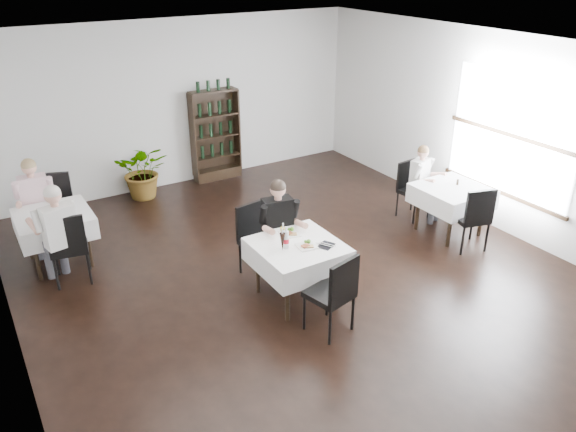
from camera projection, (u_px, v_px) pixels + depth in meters
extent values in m
plane|color=black|center=(316.00, 290.00, 7.38)|extent=(9.00, 9.00, 0.00)
plane|color=white|center=(322.00, 57.00, 6.08)|extent=(9.00, 9.00, 0.00)
plane|color=silver|center=(179.00, 104.00, 10.19)|extent=(7.00, 0.00, 7.00)
plane|color=silver|center=(0.00, 261.00, 5.08)|extent=(0.00, 9.00, 9.00)
plane|color=silver|center=(512.00, 138.00, 8.38)|extent=(0.00, 9.00, 9.00)
cube|color=white|center=(512.00, 135.00, 8.35)|extent=(0.03, 2.20, 1.80)
cube|color=black|center=(501.00, 192.00, 8.73)|extent=(0.05, 2.30, 0.06)
cube|color=black|center=(218.00, 173.00, 10.94)|extent=(0.90, 0.28, 0.20)
cylinder|color=black|center=(288.00, 295.00, 6.63)|extent=(0.06, 0.06, 0.71)
cylinder|color=black|center=(258.00, 268.00, 7.19)|extent=(0.06, 0.06, 0.71)
cylinder|color=black|center=(338.00, 278.00, 6.97)|extent=(0.06, 0.06, 0.71)
cylinder|color=black|center=(305.00, 254.00, 7.53)|extent=(0.06, 0.06, 0.71)
cube|color=black|center=(297.00, 247.00, 6.92)|extent=(0.85, 0.85, 0.04)
cube|color=white|center=(297.00, 255.00, 6.97)|extent=(1.03, 1.03, 0.30)
cylinder|color=black|center=(36.00, 257.00, 7.45)|extent=(0.06, 0.06, 0.71)
cylinder|color=black|center=(28.00, 237.00, 7.97)|extent=(0.06, 0.06, 0.71)
cylinder|color=black|center=(88.00, 244.00, 7.77)|extent=(0.06, 0.06, 0.71)
cylinder|color=black|center=(77.00, 225.00, 8.29)|extent=(0.06, 0.06, 0.71)
cube|color=black|center=(53.00, 216.00, 7.71)|extent=(0.80, 0.80, 0.04)
cube|color=white|center=(54.00, 223.00, 7.76)|extent=(0.98, 0.98, 0.30)
cylinder|color=black|center=(450.00, 225.00, 8.30)|extent=(0.06, 0.06, 0.71)
cylinder|color=black|center=(418.00, 209.00, 8.83)|extent=(0.06, 0.06, 0.71)
cylinder|color=black|center=(482.00, 215.00, 8.62)|extent=(0.06, 0.06, 0.71)
cylinder|color=black|center=(449.00, 200.00, 9.15)|extent=(0.06, 0.06, 0.71)
cube|color=black|center=(453.00, 190.00, 8.56)|extent=(0.80, 0.80, 0.04)
cube|color=white|center=(452.00, 196.00, 8.61)|extent=(0.98, 0.98, 0.30)
imported|color=#266021|center=(143.00, 171.00, 9.92)|extent=(1.15, 1.08, 1.01)
cylinder|color=black|center=(258.00, 270.00, 7.41)|extent=(0.04, 0.04, 0.45)
cylinder|color=black|center=(240.00, 258.00, 7.67)|extent=(0.04, 0.04, 0.45)
cylinder|color=black|center=(281.00, 260.00, 7.64)|extent=(0.04, 0.04, 0.45)
cylinder|color=black|center=(263.00, 249.00, 7.91)|extent=(0.04, 0.04, 0.45)
cube|color=black|center=(260.00, 243.00, 7.55)|extent=(0.52, 0.52, 0.07)
cube|color=black|center=(250.00, 220.00, 7.57)|extent=(0.45, 0.12, 0.49)
cylinder|color=black|center=(327.00, 299.00, 6.78)|extent=(0.04, 0.04, 0.46)
cylinder|color=black|center=(353.00, 313.00, 6.52)|extent=(0.04, 0.04, 0.46)
cylinder|color=black|center=(304.00, 313.00, 6.53)|extent=(0.04, 0.04, 0.46)
cylinder|color=black|center=(330.00, 328.00, 6.27)|extent=(0.04, 0.04, 0.46)
cube|color=black|center=(329.00, 294.00, 6.41)|extent=(0.55, 0.55, 0.07)
cube|color=black|center=(344.00, 281.00, 6.16)|extent=(0.46, 0.15, 0.50)
cylinder|color=black|center=(41.00, 236.00, 8.23)|extent=(0.04, 0.04, 0.48)
cylinder|color=black|center=(46.00, 224.00, 8.60)|extent=(0.04, 0.04, 0.48)
cylinder|color=black|center=(71.00, 234.00, 8.31)|extent=(0.04, 0.04, 0.48)
cylinder|color=black|center=(75.00, 221.00, 8.68)|extent=(0.04, 0.04, 0.48)
cube|color=black|center=(55.00, 212.00, 8.33)|extent=(0.62, 0.62, 0.07)
cube|color=black|center=(54.00, 189.00, 8.41)|extent=(0.47, 0.21, 0.52)
cylinder|color=black|center=(88.00, 255.00, 7.75)|extent=(0.04, 0.04, 0.47)
cylinder|color=black|center=(89.00, 269.00, 7.41)|extent=(0.04, 0.04, 0.47)
cylinder|color=black|center=(56.00, 260.00, 7.62)|extent=(0.04, 0.04, 0.47)
cylinder|color=black|center=(56.00, 275.00, 7.28)|extent=(0.04, 0.04, 0.47)
cube|color=black|center=(69.00, 247.00, 7.40)|extent=(0.55, 0.55, 0.07)
cube|color=black|center=(66.00, 236.00, 7.10)|extent=(0.47, 0.14, 0.51)
cylinder|color=black|center=(414.00, 212.00, 9.07)|extent=(0.03, 0.03, 0.43)
cylinder|color=black|center=(397.00, 204.00, 9.33)|extent=(0.03, 0.03, 0.43)
cylinder|color=black|center=(429.00, 206.00, 9.27)|extent=(0.03, 0.03, 0.43)
cylinder|color=black|center=(412.00, 199.00, 9.54)|extent=(0.03, 0.03, 0.43)
cube|color=black|center=(414.00, 192.00, 9.20)|extent=(0.47, 0.47, 0.06)
cube|color=black|center=(407.00, 174.00, 9.23)|extent=(0.43, 0.09, 0.46)
cylinder|color=black|center=(472.00, 226.00, 8.57)|extent=(0.04, 0.04, 0.46)
cylinder|color=black|center=(487.00, 237.00, 8.22)|extent=(0.04, 0.04, 0.46)
cylinder|color=black|center=(448.00, 229.00, 8.47)|extent=(0.04, 0.04, 0.46)
cylinder|color=black|center=(463.00, 241.00, 8.13)|extent=(0.04, 0.04, 0.46)
cube|color=black|center=(470.00, 218.00, 8.23)|extent=(0.56, 0.56, 0.07)
cube|color=black|center=(480.00, 207.00, 7.94)|extent=(0.45, 0.17, 0.50)
cube|color=#414148|center=(276.00, 247.00, 7.31)|extent=(0.20, 0.43, 0.14)
cylinder|color=#414148|center=(281.00, 273.00, 7.30)|extent=(0.11, 0.11, 0.48)
cube|color=#414148|center=(290.00, 244.00, 7.38)|extent=(0.20, 0.43, 0.14)
cylinder|color=#414148|center=(295.00, 270.00, 7.37)|extent=(0.11, 0.11, 0.48)
cube|color=black|center=(278.00, 217.00, 7.36)|extent=(0.42, 0.27, 0.54)
cylinder|color=tan|center=(269.00, 230.00, 7.07)|extent=(0.13, 0.31, 0.15)
cylinder|color=tan|center=(301.00, 224.00, 7.23)|extent=(0.13, 0.31, 0.15)
sphere|color=tan|center=(278.00, 189.00, 7.17)|extent=(0.20, 0.20, 0.20)
sphere|color=black|center=(278.00, 187.00, 7.16)|extent=(0.20, 0.20, 0.20)
cube|color=#414148|center=(33.00, 220.00, 8.02)|extent=(0.17, 0.42, 0.14)
cylinder|color=#414148|center=(38.00, 244.00, 8.01)|extent=(0.11, 0.11, 0.48)
cube|color=#414148|center=(47.00, 217.00, 8.10)|extent=(0.17, 0.42, 0.14)
cylinder|color=#414148|center=(52.00, 241.00, 8.09)|extent=(0.11, 0.11, 0.48)
cube|color=beige|center=(34.00, 194.00, 8.07)|extent=(0.41, 0.25, 0.54)
cylinder|color=tan|center=(19.00, 205.00, 7.78)|extent=(0.10, 0.31, 0.15)
cylinder|color=tan|center=(53.00, 199.00, 7.96)|extent=(0.10, 0.31, 0.15)
sphere|color=tan|center=(29.00, 167.00, 7.88)|extent=(0.20, 0.20, 0.20)
sphere|color=olive|center=(28.00, 165.00, 7.87)|extent=(0.20, 0.20, 0.20)
cube|color=#414148|center=(65.00, 241.00, 7.42)|extent=(0.22, 0.44, 0.14)
cylinder|color=#414148|center=(63.00, 257.00, 7.67)|extent=(0.11, 0.11, 0.49)
cube|color=#414148|center=(50.00, 246.00, 7.29)|extent=(0.22, 0.44, 0.14)
cylinder|color=#414148|center=(49.00, 262.00, 7.55)|extent=(0.11, 0.11, 0.49)
cube|color=silver|center=(59.00, 226.00, 7.09)|extent=(0.43, 0.30, 0.55)
cylinder|color=tan|center=(68.00, 216.00, 7.42)|extent=(0.14, 0.32, 0.15)
cylinder|color=tan|center=(33.00, 226.00, 7.13)|extent=(0.14, 0.32, 0.15)
sphere|color=tan|center=(53.00, 195.00, 6.92)|extent=(0.21, 0.21, 0.21)
sphere|color=beige|center=(52.00, 193.00, 6.91)|extent=(0.21, 0.21, 0.21)
cube|color=#414148|center=(425.00, 194.00, 9.04)|extent=(0.23, 0.38, 0.12)
cylinder|color=#414148|center=(431.00, 212.00, 9.06)|extent=(0.10, 0.10, 0.42)
cube|color=#414148|center=(430.00, 191.00, 9.16)|extent=(0.23, 0.38, 0.12)
cylinder|color=#414148|center=(436.00, 208.00, 9.18)|extent=(0.10, 0.10, 0.42)
cube|color=silver|center=(420.00, 173.00, 9.07)|extent=(0.39, 0.29, 0.48)
cylinder|color=tan|center=(427.00, 181.00, 8.80)|extent=(0.15, 0.28, 0.13)
cylinder|color=tan|center=(439.00, 174.00, 9.08)|extent=(0.15, 0.28, 0.13)
sphere|color=tan|center=(423.00, 152.00, 8.90)|extent=(0.18, 0.18, 0.18)
sphere|color=brown|center=(423.00, 151.00, 8.89)|extent=(0.18, 0.18, 0.18)
cube|color=white|center=(290.00, 234.00, 7.14)|extent=(0.27, 0.27, 0.02)
cube|color=#612C1B|center=(289.00, 233.00, 7.10)|extent=(0.10, 0.08, 0.02)
sphere|color=#417B20|center=(292.00, 229.00, 7.18)|extent=(0.06, 0.06, 0.06)
cube|color=olive|center=(293.00, 234.00, 7.09)|extent=(0.11, 0.10, 0.02)
cube|color=white|center=(307.00, 246.00, 6.84)|extent=(0.25, 0.25, 0.02)
cube|color=#612C1B|center=(305.00, 246.00, 6.81)|extent=(0.10, 0.08, 0.02)
sphere|color=#417B20|center=(309.00, 241.00, 6.88)|extent=(0.05, 0.05, 0.05)
cube|color=olive|center=(310.00, 246.00, 6.80)|extent=(0.10, 0.09, 0.02)
cone|color=black|center=(282.00, 242.00, 6.71)|extent=(0.07, 0.07, 0.23)
cylinder|color=silver|center=(282.00, 231.00, 6.64)|extent=(0.02, 0.02, 0.06)
cone|color=gold|center=(283.00, 237.00, 6.82)|extent=(0.07, 0.07, 0.24)
cylinder|color=silver|center=(283.00, 225.00, 6.76)|extent=(0.02, 0.02, 0.06)
cylinder|color=silver|center=(286.00, 240.00, 6.77)|extent=(0.07, 0.07, 0.23)
cylinder|color=#BA0A1B|center=(286.00, 241.00, 6.77)|extent=(0.07, 0.07, 0.06)
cylinder|color=silver|center=(286.00, 229.00, 6.70)|extent=(0.03, 0.03, 0.06)
cube|color=black|center=(326.00, 245.00, 6.86)|extent=(0.25, 0.23, 0.01)
cylinder|color=silver|center=(325.00, 245.00, 6.85)|extent=(0.12, 0.21, 0.01)
cylinder|color=silver|center=(328.00, 244.00, 6.87)|extent=(0.13, 0.20, 0.01)
cylinder|color=black|center=(458.00, 182.00, 8.62)|extent=(0.04, 0.04, 0.09)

